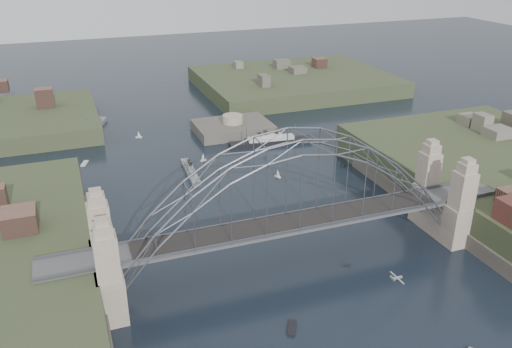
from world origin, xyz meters
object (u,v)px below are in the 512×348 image
object	(u,v)px
bridge	(293,202)
naval_cruiser_near	(190,171)
naval_cruiser_far	(94,127)
ocean_liner	(271,141)
fort_island	(233,134)

from	to	relation	value
bridge	naval_cruiser_near	world-z (taller)	bridge
naval_cruiser_far	ocean_liner	size ratio (longest dim) A/B	0.70
bridge	naval_cruiser_far	size ratio (longest dim) A/B	5.01
naval_cruiser_far	ocean_liner	bearing A→B (deg)	-33.69
naval_cruiser_near	naval_cruiser_far	distance (m)	46.36
naval_cruiser_near	bridge	bearing A→B (deg)	-80.86
naval_cruiser_near	naval_cruiser_far	bearing A→B (deg)	114.70
bridge	ocean_liner	world-z (taller)	bridge
bridge	fort_island	xyz separation A→B (m)	(12.00, 70.00, -12.66)
naval_cruiser_near	ocean_liner	xyz separation A→B (m)	(26.19, 11.75, 0.18)
bridge	naval_cruiser_far	xyz separation A→B (m)	(-26.62, 87.17, -11.41)
fort_island	naval_cruiser_near	world-z (taller)	fort_island
naval_cruiser_far	bridge	bearing A→B (deg)	-73.02
fort_island	naval_cruiser_far	world-z (taller)	naval_cruiser_far
fort_island	ocean_liner	bearing A→B (deg)	-62.25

